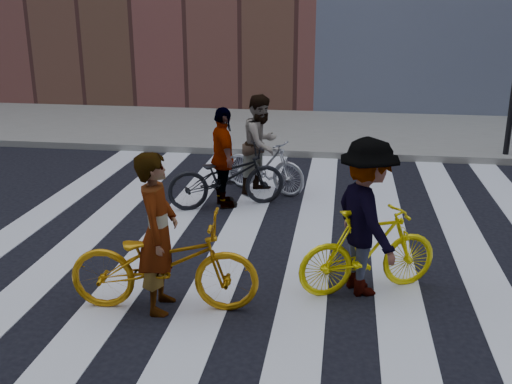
% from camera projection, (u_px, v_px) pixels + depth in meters
% --- Properties ---
extents(ground, '(100.00, 100.00, 0.00)m').
position_uv_depth(ground, '(272.00, 246.00, 8.46)').
color(ground, black).
rests_on(ground, ground).
extents(sidewalk_far, '(100.00, 5.00, 0.15)m').
position_uv_depth(sidewalk_far, '(308.00, 131.00, 15.49)').
color(sidewalk_far, gray).
rests_on(sidewalk_far, ground).
extents(zebra_crosswalk, '(8.25, 10.00, 0.01)m').
position_uv_depth(zebra_crosswalk, '(272.00, 246.00, 8.46)').
color(zebra_crosswalk, silver).
rests_on(zebra_crosswalk, ground).
extents(bike_yellow_left, '(2.16, 0.93, 1.10)m').
position_uv_depth(bike_yellow_left, '(164.00, 263.00, 6.60)').
color(bike_yellow_left, '#C4820A').
rests_on(bike_yellow_left, ground).
extents(bike_silver_mid, '(1.71, 1.12, 1.00)m').
position_uv_depth(bike_silver_mid, '(264.00, 165.00, 10.69)').
color(bike_silver_mid, '#A0A1AA').
rests_on(bike_silver_mid, ground).
extents(bike_yellow_right, '(1.79, 1.16, 1.04)m').
position_uv_depth(bike_yellow_right, '(369.00, 250.00, 7.01)').
color(bike_yellow_right, '#FEE90E').
rests_on(bike_yellow_right, ground).
extents(bike_dark_rear, '(2.09, 1.45, 1.04)m').
position_uv_depth(bike_dark_rear, '(227.00, 177.00, 9.92)').
color(bike_dark_rear, black).
rests_on(bike_dark_rear, ground).
extents(rider_left, '(0.50, 0.70, 1.81)m').
position_uv_depth(rider_left, '(158.00, 233.00, 6.50)').
color(rider_left, slate).
rests_on(rider_left, ground).
extents(rider_mid, '(0.96, 1.06, 1.76)m').
position_uv_depth(rider_mid, '(261.00, 144.00, 10.58)').
color(rider_mid, slate).
rests_on(rider_mid, ground).
extents(rider_right, '(1.12, 1.38, 1.87)m').
position_uv_depth(rider_right, '(366.00, 217.00, 6.89)').
color(rider_right, slate).
rests_on(rider_right, ground).
extents(rider_rear, '(0.78, 1.07, 1.68)m').
position_uv_depth(rider_rear, '(223.00, 158.00, 9.83)').
color(rider_rear, slate).
rests_on(rider_rear, ground).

